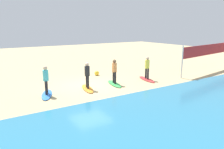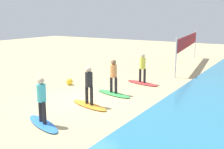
# 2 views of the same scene
# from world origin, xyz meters

# --- Properties ---
(ground_plane) EXTENTS (60.00, 60.00, 0.00)m
(ground_plane) POSITION_xyz_m (0.00, 0.00, 0.00)
(ground_plane) COLOR tan
(surfboard_red) EXTENTS (1.02, 2.17, 0.09)m
(surfboard_red) POSITION_xyz_m (-4.33, 0.82, 0.04)
(surfboard_red) COLOR red
(surfboard_red) RESTS_ON ground
(surfer_red) EXTENTS (0.32, 0.45, 1.64)m
(surfer_red) POSITION_xyz_m (-4.33, 0.82, 1.04)
(surfer_red) COLOR #232328
(surfer_red) RESTS_ON surfboard_red
(surfboard_green) EXTENTS (1.01, 2.17, 0.09)m
(surfboard_green) POSITION_xyz_m (-1.59, 0.58, 0.04)
(surfboard_green) COLOR green
(surfboard_green) RESTS_ON ground
(surfer_green) EXTENTS (0.32, 0.45, 1.64)m
(surfer_green) POSITION_xyz_m (-1.59, 0.58, 1.04)
(surfer_green) COLOR #232328
(surfer_green) RESTS_ON surfboard_green
(surfboard_orange) EXTENTS (1.06, 2.17, 0.09)m
(surfboard_orange) POSITION_xyz_m (0.49, 0.64, 0.04)
(surfboard_orange) COLOR orange
(surfboard_orange) RESTS_ON ground
(surfer_orange) EXTENTS (0.32, 0.45, 1.64)m
(surfer_orange) POSITION_xyz_m (0.49, 0.64, 1.04)
(surfer_orange) COLOR #232328
(surfer_orange) RESTS_ON surfboard_orange
(surfboard_blue) EXTENTS (1.29, 2.16, 0.09)m
(surfboard_blue) POSITION_xyz_m (3.05, 0.49, 0.04)
(surfboard_blue) COLOR blue
(surfboard_blue) RESTS_ON ground
(surfer_blue) EXTENTS (0.32, 0.44, 1.64)m
(surfer_blue) POSITION_xyz_m (3.05, 0.49, 1.04)
(surfer_blue) COLOR #232328
(surfer_blue) RESTS_ON surfboard_blue
(volleyball_net) EXTENTS (9.01, 1.38, 2.50)m
(volleyball_net) POSITION_xyz_m (-11.37, 1.20, 1.79)
(volleyball_net) COLOR silver
(volleyball_net) RESTS_ON ground
(beach_ball) EXTENTS (0.37, 0.37, 0.37)m
(beach_ball) POSITION_xyz_m (-1.96, -2.53, 0.18)
(beach_ball) COLOR yellow
(beach_ball) RESTS_ON ground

